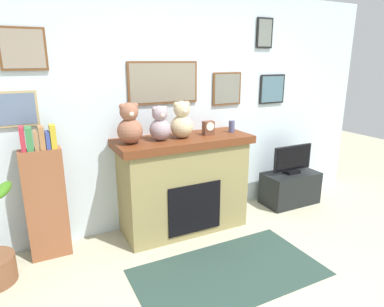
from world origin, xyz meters
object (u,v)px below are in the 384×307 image
object	(u,v)px
candle_jar	(232,126)
fireplace	(183,183)
tv_stand	(290,188)
mantel_clock	(208,128)
television	(292,160)
teddy_bear_cream	(182,121)
bookshelf	(45,198)
teddy_bear_tan	(130,125)
teddy_bear_grey	(160,125)

from	to	relation	value
candle_jar	fireplace	bearing A→B (deg)	178.31
tv_stand	mantel_clock	xyz separation A→B (m)	(-1.26, 0.00, 0.93)
television	mantel_clock	bearing A→B (deg)	179.83
teddy_bear_cream	tv_stand	bearing A→B (deg)	-0.12
bookshelf	teddy_bear_cream	distance (m)	1.52
mantel_clock	teddy_bear_cream	distance (m)	0.33
bookshelf	television	size ratio (longest dim) A/B	2.19
television	teddy_bear_tan	size ratio (longest dim) A/B	1.47
mantel_clock	candle_jar	bearing A→B (deg)	0.29
bookshelf	teddy_bear_grey	xyz separation A→B (m)	(1.14, -0.10, 0.62)
teddy_bear_tan	teddy_bear_grey	world-z (taller)	teddy_bear_tan
bookshelf	mantel_clock	distance (m)	1.78
candle_jar	teddy_bear_grey	xyz separation A→B (m)	(-0.87, -0.00, 0.09)
fireplace	mantel_clock	world-z (taller)	mantel_clock
bookshelf	teddy_bear_cream	size ratio (longest dim) A/B	3.35
fireplace	teddy_bear_grey	world-z (taller)	teddy_bear_grey
mantel_clock	bookshelf	bearing A→B (deg)	176.71
teddy_bear_tan	teddy_bear_cream	distance (m)	0.56
candle_jar	teddy_bear_tan	world-z (taller)	teddy_bear_tan
fireplace	teddy_bear_tan	bearing A→B (deg)	-178.20
television	mantel_clock	size ratio (longest dim) A/B	3.91
television	candle_jar	world-z (taller)	candle_jar
candle_jar	mantel_clock	distance (m)	0.31
bookshelf	candle_jar	bearing A→B (deg)	-2.75
tv_stand	mantel_clock	distance (m)	1.57
tv_stand	teddy_bear_tan	size ratio (longest dim) A/B	1.82
tv_stand	television	size ratio (longest dim) A/B	1.24
teddy_bear_tan	television	bearing A→B (deg)	-0.13
tv_stand	candle_jar	world-z (taller)	candle_jar
fireplace	tv_stand	xyz separation A→B (m)	(1.56, -0.02, -0.33)
tv_stand	television	xyz separation A→B (m)	(0.00, -0.00, 0.39)
candle_jar	tv_stand	bearing A→B (deg)	-0.23
mantel_clock	teddy_bear_tan	xyz separation A→B (m)	(-0.88, 0.00, 0.11)
fireplace	television	bearing A→B (deg)	-0.85
candle_jar	mantel_clock	xyz separation A→B (m)	(-0.30, -0.00, 0.01)
mantel_clock	teddy_bear_grey	xyz separation A→B (m)	(-0.56, 0.00, 0.08)
fireplace	television	distance (m)	1.56
mantel_clock	teddy_bear_grey	distance (m)	0.57
television	teddy_bear_grey	distance (m)	1.93
television	teddy_bear_grey	xyz separation A→B (m)	(-1.83, 0.00, 0.62)
teddy_bear_grey	fireplace	bearing A→B (deg)	3.91
tv_stand	teddy_bear_grey	world-z (taller)	teddy_bear_grey
teddy_bear_cream	television	bearing A→B (deg)	-0.18
candle_jar	teddy_bear_grey	world-z (taller)	teddy_bear_grey
candle_jar	teddy_bear_cream	xyz separation A→B (m)	(-0.62, -0.00, 0.11)
fireplace	mantel_clock	xyz separation A→B (m)	(0.30, -0.02, 0.60)
tv_stand	candle_jar	size ratio (longest dim) A/B	5.52
television	candle_jar	xyz separation A→B (m)	(-0.96, 0.01, 0.53)
bookshelf	mantel_clock	bearing A→B (deg)	-3.29
bookshelf	tv_stand	distance (m)	2.99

